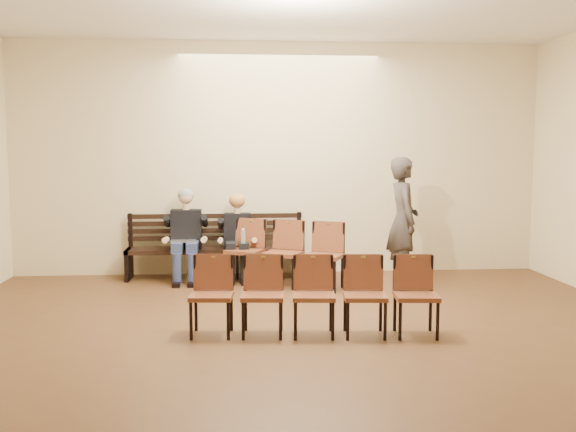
% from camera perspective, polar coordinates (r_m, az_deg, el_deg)
% --- Properties ---
extents(ground, '(10.00, 10.00, 0.00)m').
position_cam_1_polar(ground, '(5.16, 3.00, -15.68)').
color(ground, '#52341C').
rests_on(ground, ground).
extents(room_walls, '(8.02, 10.01, 3.51)m').
position_cam_1_polar(room_walls, '(5.61, 2.07, 12.47)').
color(room_walls, beige).
rests_on(room_walls, ground).
extents(bench, '(2.60, 0.90, 0.45)m').
position_cam_1_polar(bench, '(9.55, -6.47, -4.16)').
color(bench, black).
rests_on(bench, ground).
extents(seated_man, '(0.54, 0.75, 1.30)m').
position_cam_1_polar(seated_man, '(9.39, -9.07, -1.75)').
color(seated_man, black).
rests_on(seated_man, ground).
extents(seated_woman, '(0.48, 0.67, 1.13)m').
position_cam_1_polar(seated_woman, '(9.38, -4.52, -2.24)').
color(seated_woman, black).
rests_on(seated_woman, ground).
extents(laptop, '(0.37, 0.30, 0.26)m').
position_cam_1_polar(laptop, '(9.28, -9.30, -2.29)').
color(laptop, '#B3B3B7').
rests_on(laptop, bench).
extents(water_bottle, '(0.08, 0.08, 0.22)m').
position_cam_1_polar(water_bottle, '(9.11, -4.01, -2.50)').
color(water_bottle, silver).
rests_on(water_bottle, bench).
extents(bag, '(0.40, 0.30, 0.27)m').
position_cam_1_polar(bag, '(8.88, 2.18, -5.48)').
color(bag, black).
rests_on(bag, ground).
extents(passerby, '(0.50, 0.76, 2.06)m').
position_cam_1_polar(passerby, '(9.14, 10.20, 0.43)').
color(passerby, '#38322E').
rests_on(passerby, ground).
extents(chair_row_front, '(1.71, 1.15, 0.92)m').
position_cam_1_polar(chair_row_front, '(8.89, -0.41, -3.35)').
color(chair_row_front, brown).
rests_on(chair_row_front, ground).
extents(chair_row_back, '(2.54, 0.66, 0.82)m').
position_cam_1_polar(chair_row_back, '(6.58, 2.30, -7.13)').
color(chair_row_back, brown).
rests_on(chair_row_back, ground).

